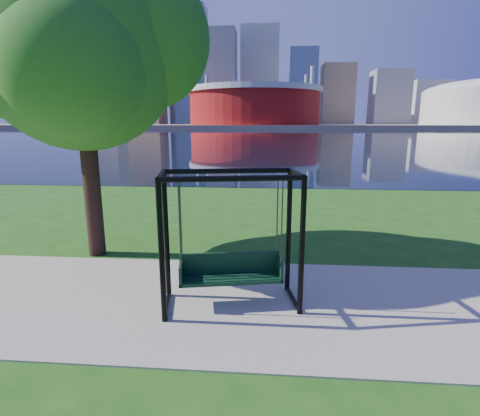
# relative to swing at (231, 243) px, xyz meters

# --- Properties ---
(ground) EXTENTS (900.00, 900.00, 0.00)m
(ground) POSITION_rel_swing_xyz_m (0.04, 0.57, -1.19)
(ground) COLOR #1E5114
(ground) RESTS_ON ground
(path) EXTENTS (120.00, 4.00, 0.03)m
(path) POSITION_rel_swing_xyz_m (0.04, 0.07, -1.17)
(path) COLOR #9E937F
(path) RESTS_ON ground
(river) EXTENTS (900.00, 180.00, 0.02)m
(river) POSITION_rel_swing_xyz_m (0.04, 102.57, -1.18)
(river) COLOR black
(river) RESTS_ON ground
(far_bank) EXTENTS (900.00, 228.00, 2.00)m
(far_bank) POSITION_rel_swing_xyz_m (0.04, 306.57, -0.19)
(far_bank) COLOR #937F60
(far_bank) RESTS_ON ground
(stadium) EXTENTS (83.00, 83.00, 32.00)m
(stadium) POSITION_rel_swing_xyz_m (-9.96, 235.57, 13.04)
(stadium) COLOR maroon
(stadium) RESTS_ON far_bank
(skyline) EXTENTS (392.00, 66.00, 96.50)m
(skyline) POSITION_rel_swing_xyz_m (-4.22, 319.96, 34.70)
(skyline) COLOR gray
(skyline) RESTS_ON far_bank
(swing) EXTENTS (2.56, 1.47, 2.46)m
(swing) POSITION_rel_swing_xyz_m (0.00, 0.00, 0.00)
(swing) COLOR black
(swing) RESTS_ON ground
(park_tree) EXTENTS (5.77, 5.21, 7.16)m
(park_tree) POSITION_rel_swing_xyz_m (-3.72, 2.50, 3.78)
(park_tree) COLOR black
(park_tree) RESTS_ON ground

